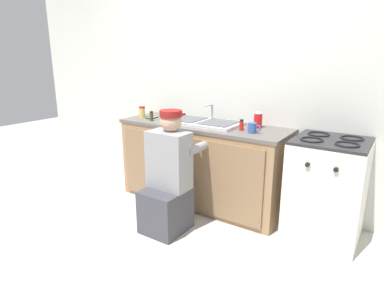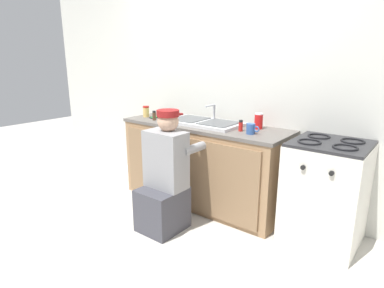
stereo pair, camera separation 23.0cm
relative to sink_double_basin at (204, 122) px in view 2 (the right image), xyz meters
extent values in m
plane|color=beige|center=(0.00, -0.30, -0.89)|extent=(12.00, 12.00, 0.00)
cube|color=silver|center=(0.00, 0.35, 0.36)|extent=(6.00, 0.10, 2.50)
cube|color=#997551|center=(0.00, 0.00, -0.47)|extent=(1.79, 0.60, 0.84)
cube|color=#866747|center=(-0.43, -0.31, -0.47)|extent=(0.79, 0.02, 0.74)
cube|color=#866747|center=(0.43, -0.31, -0.47)|extent=(0.79, 0.02, 0.74)
cube|color=#5B5651|center=(0.00, 0.00, -0.04)|extent=(1.83, 0.62, 0.03)
cube|color=silver|center=(0.00, 0.00, 0.00)|extent=(0.80, 0.44, 0.03)
cube|color=#4C4F51|center=(-0.19, 0.00, 0.01)|extent=(0.33, 0.35, 0.01)
cube|color=#4C4F51|center=(0.19, 0.00, 0.01)|extent=(0.33, 0.35, 0.01)
cylinder|color=#B7BABF|center=(0.00, 0.19, 0.07)|extent=(0.02, 0.02, 0.18)
cylinder|color=#B7BABF|center=(0.00, 0.11, 0.16)|extent=(0.02, 0.16, 0.02)
cube|color=silver|center=(1.27, 0.00, -0.46)|extent=(0.60, 0.60, 0.86)
cube|color=#262628|center=(1.27, 0.00, -0.02)|extent=(0.59, 0.59, 0.02)
torus|color=black|center=(1.14, -0.12, 0.00)|extent=(0.19, 0.19, 0.02)
torus|color=black|center=(1.41, -0.12, 0.00)|extent=(0.19, 0.19, 0.02)
torus|color=black|center=(1.14, 0.12, 0.00)|extent=(0.19, 0.19, 0.02)
torus|color=black|center=(1.41, 0.12, 0.00)|extent=(0.19, 0.19, 0.02)
cylinder|color=black|center=(1.17, -0.31, -0.16)|extent=(0.04, 0.02, 0.04)
cylinder|color=black|center=(1.38, -0.31, -0.16)|extent=(0.04, 0.02, 0.04)
cube|color=#3F3F47|center=(0.06, -0.71, -0.69)|extent=(0.36, 0.40, 0.40)
cube|color=gray|center=(0.06, -0.65, -0.23)|extent=(0.38, 0.22, 0.52)
sphere|color=tan|center=(0.06, -0.61, 0.11)|extent=(0.19, 0.19, 0.19)
cylinder|color=maroon|center=(0.06, -0.61, 0.18)|extent=(0.20, 0.20, 0.06)
cube|color=maroon|center=(0.06, -0.53, 0.16)|extent=(0.13, 0.09, 0.02)
cylinder|color=gray|center=(-0.11, -0.45, -0.14)|extent=(0.08, 0.30, 0.08)
cylinder|color=gray|center=(0.23, -0.45, -0.14)|extent=(0.08, 0.30, 0.08)
cylinder|color=#335699|center=(0.60, -0.11, 0.03)|extent=(0.08, 0.08, 0.09)
torus|color=#335699|center=(0.66, -0.11, 0.03)|extent=(0.06, 0.01, 0.06)
cube|color=black|center=(-0.65, -0.06, -0.01)|extent=(0.07, 0.14, 0.01)
cube|color=green|center=(-0.65, -0.06, -0.01)|extent=(0.06, 0.12, 0.00)
cylinder|color=red|center=(0.55, 0.14, 0.05)|extent=(0.08, 0.08, 0.14)
cylinder|color=white|center=(0.55, 0.14, 0.13)|extent=(0.08, 0.08, 0.01)
cylinder|color=#DBB760|center=(-0.77, -0.09, 0.04)|extent=(0.07, 0.07, 0.11)
cylinder|color=#B21E19|center=(-0.77, -0.09, 0.10)|extent=(0.07, 0.07, 0.02)
cylinder|color=#513823|center=(-0.55, -0.17, 0.02)|extent=(0.04, 0.04, 0.08)
cylinder|color=black|center=(-0.55, -0.17, 0.08)|extent=(0.04, 0.04, 0.02)
cylinder|color=red|center=(0.47, -0.06, 0.02)|extent=(0.04, 0.04, 0.08)
cylinder|color=black|center=(0.47, -0.06, 0.08)|extent=(0.04, 0.04, 0.02)
camera|label=1|loc=(1.75, -2.80, 0.65)|focal=30.00mm
camera|label=2|loc=(1.93, -2.66, 0.65)|focal=30.00mm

